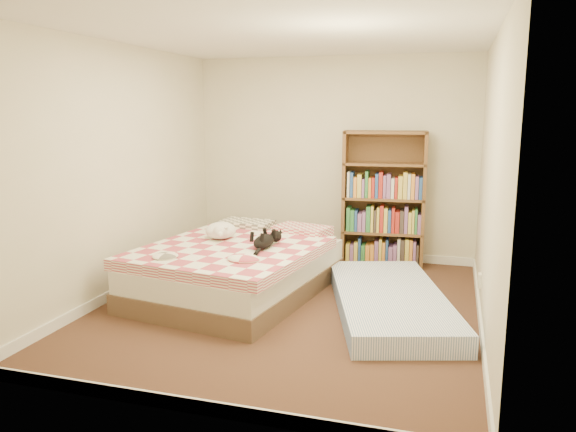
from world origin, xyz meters
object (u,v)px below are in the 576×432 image
(bookshelf, at_px, (383,217))
(black_cat, at_px, (265,241))
(floor_mattress, at_px, (389,301))
(bed, at_px, (239,267))
(white_dog, at_px, (221,231))

(bookshelf, xyz_separation_m, black_cat, (-0.96, -1.57, 0.00))
(bookshelf, distance_m, floor_mattress, 1.70)
(bed, relative_size, bookshelf, 1.47)
(black_cat, relative_size, white_dog, 1.45)
(black_cat, height_order, white_dog, white_dog)
(bed, bearing_deg, black_cat, -7.65)
(bed, height_order, white_dog, white_dog)
(floor_mattress, xyz_separation_m, black_cat, (-1.24, 0.04, 0.49))
(white_dog, bearing_deg, bookshelf, 63.93)
(bed, bearing_deg, floor_mattress, 3.80)
(bed, distance_m, bookshelf, 1.98)
(floor_mattress, height_order, black_cat, black_cat)
(bed, height_order, floor_mattress, bed)
(floor_mattress, relative_size, black_cat, 3.23)
(bed, bearing_deg, bookshelf, 57.90)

